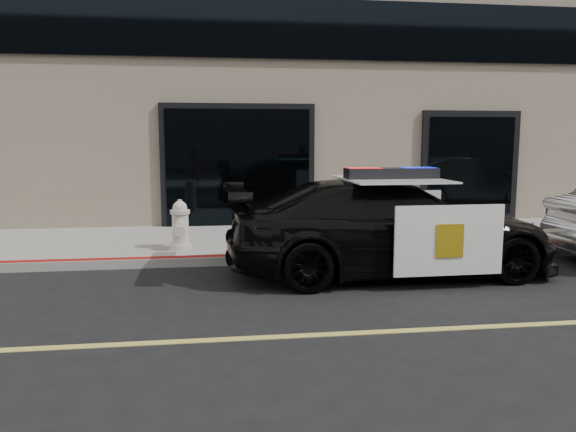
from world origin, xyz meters
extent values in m
plane|color=black|center=(0.00, 0.00, 0.00)|extent=(120.00, 120.00, 0.00)
cube|color=gray|center=(0.00, 5.25, 0.07)|extent=(60.00, 3.50, 0.15)
imported|color=black|center=(1.11, 2.56, 0.74)|extent=(2.20, 5.14, 1.48)
cube|color=white|center=(1.62, 1.50, 0.71)|extent=(1.58, 0.06, 0.98)
cube|color=white|center=(1.59, 3.62, 0.71)|extent=(1.58, 0.06, 0.98)
cube|color=white|center=(1.11, 2.56, 1.49)|extent=(1.50, 1.79, 0.02)
cube|color=gold|center=(1.62, 1.47, 0.71)|extent=(0.39, 0.02, 0.47)
cube|color=black|center=(1.11, 2.56, 1.58)|extent=(1.42, 0.39, 0.17)
cube|color=red|center=(0.68, 2.55, 1.59)|extent=(0.50, 0.33, 0.16)
cube|color=#0C19CC|center=(1.54, 2.56, 1.59)|extent=(0.50, 0.33, 0.16)
cylinder|color=beige|center=(-2.17, 4.27, 0.19)|extent=(0.40, 0.40, 0.09)
cylinder|color=beige|center=(-2.17, 4.27, 0.52)|extent=(0.29, 0.29, 0.56)
cylinder|color=beige|center=(-2.17, 4.27, 0.82)|extent=(0.35, 0.35, 0.07)
sphere|color=beige|center=(-2.17, 4.27, 0.89)|extent=(0.26, 0.26, 0.26)
cylinder|color=beige|center=(-2.17, 4.27, 1.00)|extent=(0.08, 0.08, 0.08)
cylinder|color=beige|center=(-2.17, 4.46, 0.60)|extent=(0.14, 0.13, 0.14)
cylinder|color=beige|center=(-2.17, 4.08, 0.60)|extent=(0.14, 0.13, 0.14)
cylinder|color=beige|center=(-2.17, 4.05, 0.52)|extent=(0.19, 0.16, 0.19)
camera|label=1|loc=(-1.63, -5.73, 2.12)|focal=35.00mm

